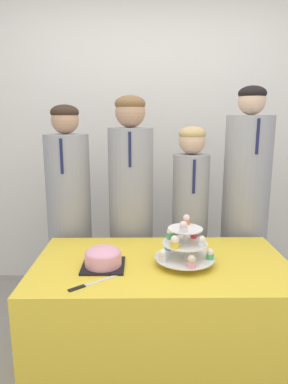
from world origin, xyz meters
name	(u,v)px	position (x,y,z in m)	size (l,w,h in m)	color
wall_back	(153,131)	(0.00, 1.72, 1.35)	(9.00, 0.06, 2.70)	silver
table	(161,321)	(0.00, 0.38, 0.35)	(1.36, 0.76, 0.71)	yellow
round_cake	(103,257)	(-0.31, 0.32, 0.76)	(0.22, 0.22, 0.11)	black
cake_knife	(86,285)	(-0.36, 0.12, 0.71)	(0.22, 0.18, 0.01)	silver
cupcake_stand	(185,245)	(0.12, 0.34, 0.81)	(0.31, 0.31, 0.25)	silver
student_0	(70,224)	(-0.61, 0.96, 0.73)	(0.30, 0.30, 1.55)	#939399
student_1	(131,219)	(-0.18, 0.96, 0.77)	(0.30, 0.31, 1.60)	#939399
student_2	(189,230)	(0.23, 0.96, 0.69)	(0.25, 0.25, 1.41)	#939399
student_3	(244,216)	(0.61, 0.96, 0.79)	(0.31, 0.32, 1.66)	#939399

